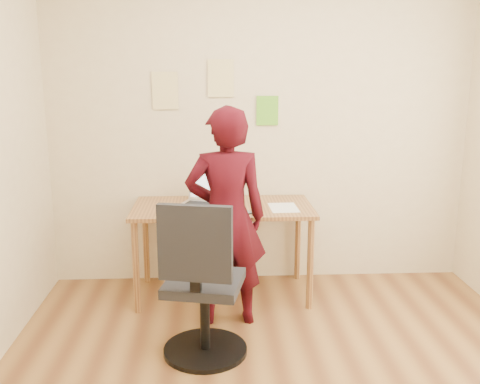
{
  "coord_description": "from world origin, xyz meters",
  "views": [
    {
      "loc": [
        -0.4,
        -2.68,
        1.79
      ],
      "look_at": [
        -0.21,
        0.95,
        0.95
      ],
      "focal_mm": 40.0,
      "sensor_mm": 36.0,
      "label": 1
    }
  ],
  "objects": [
    {
      "name": "desk",
      "position": [
        -0.33,
        1.38,
        0.65
      ],
      "size": [
        1.4,
        0.7,
        0.74
      ],
      "color": "#9D6D36",
      "rests_on": "ground"
    },
    {
      "name": "wall_note_right",
      "position": [
        0.05,
        1.74,
        1.45
      ],
      "size": [
        0.18,
        0.0,
        0.24
      ],
      "primitive_type": "cube",
      "color": "#63B929",
      "rests_on": "room"
    },
    {
      "name": "room",
      "position": [
        0.0,
        0.0,
        1.35
      ],
      "size": [
        3.58,
        3.58,
        2.78
      ],
      "color": "brown",
      "rests_on": "ground"
    },
    {
      "name": "wall_note_left",
      "position": [
        -0.78,
        1.74,
        1.62
      ],
      "size": [
        0.21,
        0.0,
        0.3
      ],
      "primitive_type": "cube",
      "color": "#E7D38A",
      "rests_on": "room"
    },
    {
      "name": "office_chair",
      "position": [
        -0.47,
        0.4,
        0.44
      ],
      "size": [
        0.54,
        0.56,
        1.04
      ],
      "rotation": [
        0.0,
        0.0,
        -0.21
      ],
      "color": "black",
      "rests_on": "ground"
    },
    {
      "name": "phone",
      "position": [
        -0.15,
        1.17,
        0.74
      ],
      "size": [
        0.1,
        0.12,
        0.01
      ],
      "rotation": [
        0.0,
        0.0,
        0.48
      ],
      "color": "black",
      "rests_on": "desk"
    },
    {
      "name": "wall_note_mid",
      "position": [
        -0.33,
        1.74,
        1.71
      ],
      "size": [
        0.21,
        0.0,
        0.3
      ],
      "primitive_type": "cube",
      "color": "#E7D38A",
      "rests_on": "room"
    },
    {
      "name": "laptop",
      "position": [
        -0.47,
        1.45,
        0.79
      ],
      "size": [
        0.41,
        0.39,
        0.24
      ],
      "rotation": [
        0.0,
        0.0,
        -0.36
      ],
      "color": "#AEAEB5",
      "rests_on": "desk"
    },
    {
      "name": "person",
      "position": [
        -0.31,
        0.91,
        0.78
      ],
      "size": [
        0.59,
        0.41,
        1.55
      ],
      "primitive_type": "imported",
      "rotation": [
        0.0,
        0.0,
        3.2
      ],
      "color": "#38070E",
      "rests_on": "ground"
    },
    {
      "name": "paper_sheet",
      "position": [
        0.14,
        1.3,
        0.74
      ],
      "size": [
        0.22,
        0.31,
        0.0
      ],
      "primitive_type": "cube",
      "rotation": [
        0.0,
        0.0,
        0.03
      ],
      "color": "white",
      "rests_on": "desk"
    }
  ]
}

